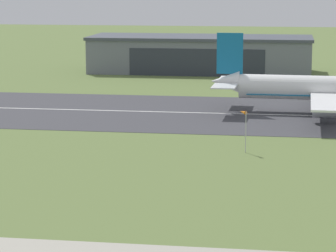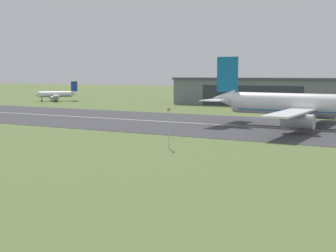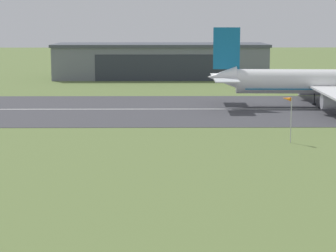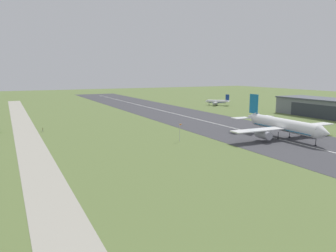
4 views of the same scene
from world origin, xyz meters
name	(u,v)px [view 2 (image 2 of 4)]	position (x,y,z in m)	size (l,w,h in m)	color
runway_strip	(114,119)	(0.00, 110.80, 0.03)	(507.74, 47.95, 0.06)	#3D3D42
runway_centreline	(114,119)	(0.00, 110.80, 0.07)	(456.96, 0.70, 0.01)	silver
hangar_building	(260,91)	(18.45, 187.11, 5.57)	(68.20, 23.89, 11.10)	slate
airplane_landing	(302,105)	(51.72, 114.11, 5.35)	(45.75, 51.23, 17.03)	white
airplane_parked_west	(56,95)	(-72.10, 167.49, 3.07)	(18.72, 19.37, 9.10)	white
windsock_pole	(169,112)	(37.89, 73.30, 6.15)	(1.50, 1.95, 6.99)	#B7B7BC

